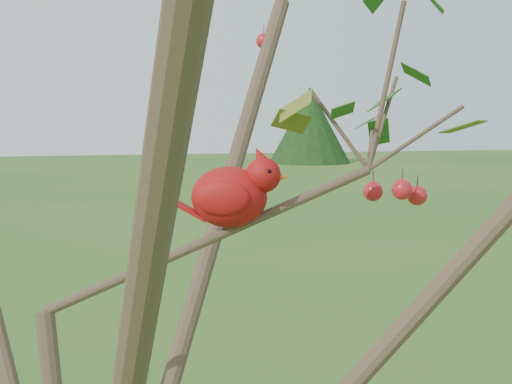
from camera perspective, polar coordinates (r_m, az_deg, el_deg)
crabapple_tree at (r=1.20m, az=-13.46°, el=-2.76°), size 2.35×2.05×2.95m
cardinal at (r=1.31m, az=-1.83°, el=-0.15°), size 0.23×0.15×0.16m
distant_trees at (r=26.92m, az=-9.91°, el=4.49°), size 41.94×17.07×3.60m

